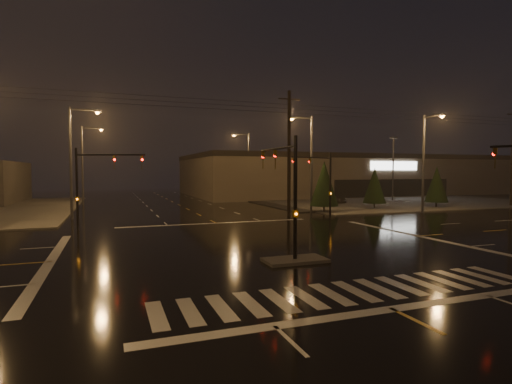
% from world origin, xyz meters
% --- Properties ---
extents(ground, '(140.00, 140.00, 0.00)m').
position_xyz_m(ground, '(0.00, 0.00, 0.00)').
color(ground, black).
rests_on(ground, ground).
extents(sidewalk_ne, '(36.00, 36.00, 0.12)m').
position_xyz_m(sidewalk_ne, '(30.00, 30.00, 0.06)').
color(sidewalk_ne, '#494641').
rests_on(sidewalk_ne, ground).
extents(median_island, '(3.00, 1.60, 0.15)m').
position_xyz_m(median_island, '(0.00, -4.00, 0.07)').
color(median_island, '#494641').
rests_on(median_island, ground).
extents(crosswalk, '(15.00, 2.60, 0.01)m').
position_xyz_m(crosswalk, '(0.00, -9.00, 0.01)').
color(crosswalk, beige).
rests_on(crosswalk, ground).
extents(stop_bar_near, '(16.00, 0.50, 0.01)m').
position_xyz_m(stop_bar_near, '(0.00, -11.00, 0.01)').
color(stop_bar_near, beige).
rests_on(stop_bar_near, ground).
extents(stop_bar_far, '(16.00, 0.50, 0.01)m').
position_xyz_m(stop_bar_far, '(0.00, 11.00, 0.01)').
color(stop_bar_far, beige).
rests_on(stop_bar_far, ground).
extents(parking_lot, '(50.00, 24.00, 0.08)m').
position_xyz_m(parking_lot, '(35.00, 28.00, 0.04)').
color(parking_lot, black).
rests_on(parking_lot, ground).
extents(retail_building, '(60.20, 28.30, 7.20)m').
position_xyz_m(retail_building, '(35.00, 45.99, 3.84)').
color(retail_building, brown).
rests_on(retail_building, ground).
extents(signal_mast_median, '(0.25, 4.59, 6.00)m').
position_xyz_m(signal_mast_median, '(0.00, -3.07, 3.75)').
color(signal_mast_median, black).
rests_on(signal_mast_median, ground).
extents(signal_mast_ne, '(4.84, 1.86, 6.00)m').
position_xyz_m(signal_mast_ne, '(9.50, 10.14, 3.79)').
color(signal_mast_ne, black).
rests_on(signal_mast_ne, ground).
extents(signal_mast_nw, '(4.84, 1.86, 6.00)m').
position_xyz_m(signal_mast_nw, '(-9.50, 10.14, 3.79)').
color(signal_mast_nw, black).
rests_on(signal_mast_nw, ground).
extents(streetlight_1, '(2.77, 0.32, 10.00)m').
position_xyz_m(streetlight_1, '(-11.18, 18.00, 5.80)').
color(streetlight_1, '#38383A').
rests_on(streetlight_1, ground).
extents(streetlight_2, '(2.77, 0.32, 10.00)m').
position_xyz_m(streetlight_2, '(-11.18, 34.00, 5.80)').
color(streetlight_2, '#38383A').
rests_on(streetlight_2, ground).
extents(streetlight_3, '(2.77, 0.32, 10.00)m').
position_xyz_m(streetlight_3, '(11.18, 16.00, 5.80)').
color(streetlight_3, '#38383A').
rests_on(streetlight_3, ground).
extents(streetlight_4, '(2.77, 0.32, 10.00)m').
position_xyz_m(streetlight_4, '(11.18, 36.00, 5.80)').
color(streetlight_4, '#38383A').
rests_on(streetlight_4, ground).
extents(streetlight_6, '(0.32, 2.77, 10.00)m').
position_xyz_m(streetlight_6, '(22.00, 11.18, 5.80)').
color(streetlight_6, '#38383A').
rests_on(streetlight_6, ground).
extents(utility_pole_1, '(2.20, 0.32, 12.00)m').
position_xyz_m(utility_pole_1, '(8.00, 14.00, 6.13)').
color(utility_pole_1, black).
rests_on(utility_pole_1, ground).
extents(utility_pole_2, '(2.20, 0.32, 12.00)m').
position_xyz_m(utility_pole_2, '(38.00, 14.00, 6.13)').
color(utility_pole_2, black).
rests_on(utility_pole_2, ground).
extents(conifer_0, '(2.99, 2.99, 5.38)m').
position_xyz_m(conifer_0, '(12.79, 15.60, 3.04)').
color(conifer_0, black).
rests_on(conifer_0, ground).
extents(conifer_1, '(2.57, 2.57, 4.71)m').
position_xyz_m(conifer_1, '(19.97, 16.76, 2.70)').
color(conifer_1, black).
rests_on(conifer_1, ground).
extents(conifer_2, '(2.67, 2.67, 4.87)m').
position_xyz_m(conifer_2, '(27.82, 15.59, 2.78)').
color(conifer_2, black).
rests_on(conifer_2, ground).
extents(car_parked, '(3.52, 4.63, 1.47)m').
position_xyz_m(car_parked, '(19.32, 25.30, 0.74)').
color(car_parked, black).
rests_on(car_parked, ground).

